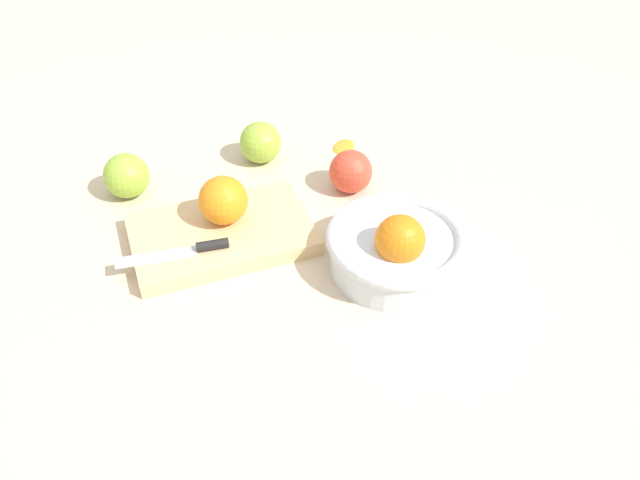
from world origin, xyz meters
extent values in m
plane|color=beige|center=(0.00, 0.00, 0.00)|extent=(2.40, 2.40, 0.00)
cylinder|color=silver|center=(-0.14, 0.14, 0.03)|extent=(0.18, 0.18, 0.05)
torus|color=silver|center=(-0.14, 0.14, 0.05)|extent=(0.20, 0.20, 0.02)
sphere|color=orange|center=(-0.13, 0.16, 0.07)|extent=(0.07, 0.07, 0.07)
cube|color=#DBB77F|center=(0.10, 0.05, 0.01)|extent=(0.29, 0.21, 0.02)
sphere|color=orange|center=(0.09, 0.03, 0.06)|extent=(0.07, 0.07, 0.07)
cube|color=silver|center=(0.19, 0.10, 0.02)|extent=(0.11, 0.03, 0.00)
cylinder|color=black|center=(0.11, 0.09, 0.03)|extent=(0.05, 0.02, 0.01)
sphere|color=#8EB738|center=(0.03, -0.16, 0.04)|extent=(0.07, 0.07, 0.07)
sphere|color=#D6422D|center=(-0.11, -0.05, 0.03)|extent=(0.07, 0.07, 0.07)
sphere|color=#8EB738|center=(0.25, -0.09, 0.04)|extent=(0.07, 0.07, 0.07)
ellipsoid|color=orange|center=(-0.12, -0.18, 0.00)|extent=(0.06, 0.06, 0.01)
camera|label=1|loc=(0.06, 0.78, 0.62)|focal=36.27mm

